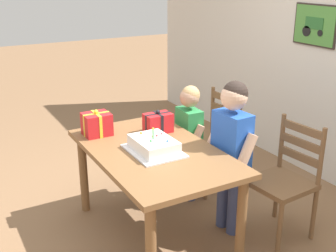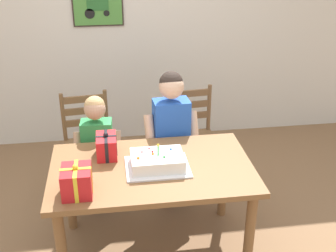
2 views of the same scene
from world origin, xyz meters
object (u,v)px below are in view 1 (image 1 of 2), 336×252
at_px(gift_box_red_large, 97,124).
at_px(chair_right, 285,180).
at_px(gift_box_beside_cake, 158,123).
at_px(birthday_cake, 154,146).
at_px(child_older, 231,143).
at_px(child_younger, 189,132).
at_px(dining_table, 154,162).
at_px(chair_left, 213,140).

bearing_deg(gift_box_red_large, chair_right, 49.49).
bearing_deg(chair_right, gift_box_beside_cake, -138.90).
bearing_deg(gift_box_beside_cake, birthday_cake, -32.61).
distance_m(child_older, child_younger, 0.61).
xyz_separation_m(dining_table, child_younger, (-0.38, 0.55, 0.01)).
distance_m(dining_table, child_younger, 0.67).
xyz_separation_m(dining_table, child_older, (0.22, 0.55, 0.12)).
xyz_separation_m(birthday_cake, gift_box_beside_cake, (-0.34, 0.22, 0.03)).
bearing_deg(chair_right, chair_left, -180.00).
bearing_deg(gift_box_red_large, child_younger, 82.00).
relative_size(gift_box_red_large, child_younger, 0.20).
xyz_separation_m(dining_table, gift_box_beside_cake, (-0.31, 0.20, 0.18)).
bearing_deg(gift_box_red_large, gift_box_beside_cake, 67.31).
xyz_separation_m(gift_box_beside_cake, child_younger, (-0.08, 0.35, -0.17)).
relative_size(dining_table, child_younger, 1.34).
bearing_deg(birthday_cake, child_older, 72.13).
bearing_deg(gift_box_red_large, dining_table, 26.83).
bearing_deg(chair_left, birthday_cake, -60.06).
height_order(birthday_cake, child_older, child_older).
relative_size(birthday_cake, chair_left, 0.48).
bearing_deg(chair_right, birthday_cake, -115.84).
bearing_deg(child_younger, gift_box_red_large, -98.00).
distance_m(birthday_cake, child_older, 0.60).
bearing_deg(gift_box_beside_cake, chair_left, 104.41).
height_order(dining_table, chair_right, chair_right).
distance_m(gift_box_red_large, gift_box_beside_cake, 0.49).
relative_size(gift_box_red_large, child_older, 0.18).
bearing_deg(chair_right, child_younger, -158.77).
height_order(dining_table, child_older, child_older).
distance_m(birthday_cake, gift_box_beside_cake, 0.41).
bearing_deg(birthday_cake, chair_right, 64.16).
relative_size(dining_table, gift_box_beside_cake, 6.32).
bearing_deg(chair_right, child_older, -127.21).
relative_size(birthday_cake, gift_box_beside_cake, 1.97).
xyz_separation_m(birthday_cake, chair_right, (0.44, 0.90, -0.31)).
bearing_deg(child_older, child_younger, 179.96).
bearing_deg(dining_table, child_older, 68.20).
bearing_deg(dining_table, birthday_cake, -23.58).
bearing_deg(gift_box_beside_cake, chair_right, 41.10).
distance_m(dining_table, birthday_cake, 0.15).
distance_m(birthday_cake, child_younger, 0.72).
distance_m(chair_left, child_younger, 0.39).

